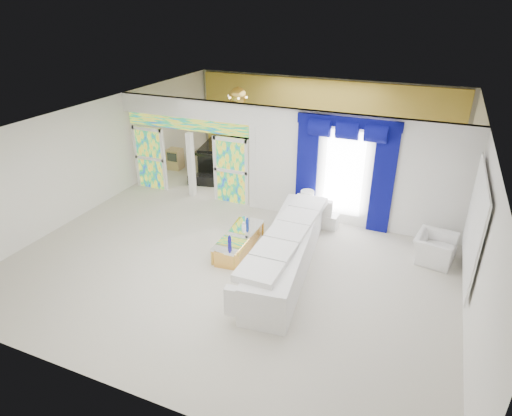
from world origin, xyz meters
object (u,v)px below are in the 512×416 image
at_px(coffee_table, 239,242).
at_px(console_table, 317,219).
at_px(armchair, 435,248).
at_px(white_sofa, 288,252).
at_px(grand_piano, 225,156).

xyz_separation_m(coffee_table, console_table, (1.41, 1.96, -0.01)).
bearing_deg(armchair, white_sofa, 128.44).
xyz_separation_m(armchair, grand_piano, (-7.23, 3.54, 0.16)).
relative_size(coffee_table, grand_piano, 0.98).
bearing_deg(console_table, grand_piano, 145.35).
bearing_deg(coffee_table, grand_piano, 120.05).
distance_m(white_sofa, armchair, 3.47).
height_order(coffee_table, grand_piano, grand_piano).
height_order(white_sofa, grand_piano, grand_piano).
bearing_deg(console_table, white_sofa, -91.44).
bearing_deg(white_sofa, grand_piano, 122.37).
bearing_deg(white_sofa, coffee_table, 160.99).
relative_size(white_sofa, console_table, 3.90).
bearing_deg(armchair, grand_piano, 74.01).
xyz_separation_m(white_sofa, coffee_table, (-1.35, 0.30, -0.22)).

